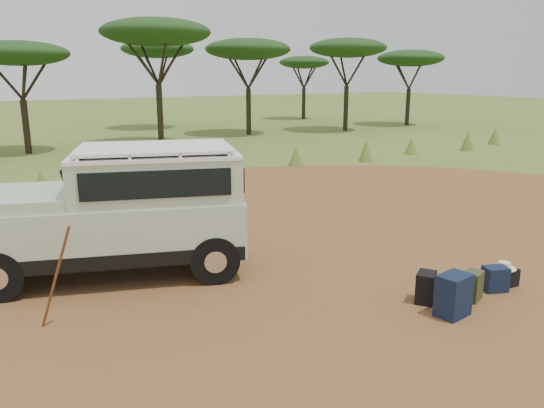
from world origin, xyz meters
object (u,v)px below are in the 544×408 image
backpack_navy (453,295)px  backpack_olive (472,286)px  walking_staff (56,278)px  safari_vehicle (120,214)px  backpack_black (426,288)px  hard_case (503,277)px  duffel_navy (495,279)px

backpack_navy → backpack_olive: bearing=8.9°
walking_staff → safari_vehicle: bearing=-1.0°
safari_vehicle → backpack_olive: size_ratio=10.54×
backpack_black → hard_case: size_ratio=1.13×
hard_case → safari_vehicle: bearing=148.6°
safari_vehicle → backpack_black: 5.18m
backpack_olive → duffel_navy: (0.61, 0.03, -0.03)m
safari_vehicle → backpack_olive: 5.88m
safari_vehicle → duffel_navy: (4.80, -4.02, -0.87)m
backpack_olive → hard_case: (0.92, 0.08, -0.08)m
safari_vehicle → hard_case: 6.53m
backpack_black → backpack_olive: 0.75m
safari_vehicle → backpack_olive: (4.19, -4.05, -0.85)m
hard_case → walking_staff: bearing=166.3°
backpack_black → backpack_olive: backpack_black is taller
backpack_black → duffel_navy: (1.29, -0.30, -0.04)m
walking_staff → backpack_navy: 5.57m
backpack_navy → hard_case: (1.62, 0.29, -0.16)m
walking_staff → backpack_olive: bearing=-73.4°
hard_case → backpack_olive: bearing=-168.3°
walking_staff → backpack_black: (4.90, -2.14, -0.50)m
backpack_olive → backpack_black: bearing=135.2°
safari_vehicle → hard_case: size_ratio=11.36×
backpack_black → backpack_navy: bearing=-125.4°
backpack_olive → duffel_navy: 0.61m
safari_vehicle → backpack_navy: bearing=-30.5°
backpack_black → backpack_navy: backpack_navy is taller
backpack_navy → safari_vehicle: bearing=122.2°
backpack_black → duffel_navy: backpack_black is taller
backpack_navy → hard_case: bearing=2.9°
walking_staff → backpack_black: walking_staff is taller
walking_staff → backpack_navy: (4.87, -2.67, -0.43)m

